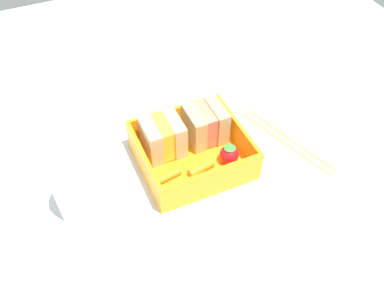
{
  "coord_description": "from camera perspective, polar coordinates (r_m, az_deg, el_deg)",
  "views": [
    {
      "loc": [
        -17.93,
        -40.5,
        50.33
      ],
      "look_at": [
        0.0,
        0.0,
        2.7
      ],
      "focal_mm": 40.0,
      "sensor_mm": 36.0,
      "label": 1
    }
  ],
  "objects": [
    {
      "name": "bento_tray",
      "position": [
        0.67,
        0.0,
        -1.23
      ],
      "size": [
        16.0,
        14.8,
        1.2
      ],
      "primitive_type": "cube",
      "color": "orange",
      "rests_on": "ground_plane"
    },
    {
      "name": "carrot_stick_left",
      "position": [
        0.63,
        -3.21,
        -3.59
      ],
      "size": [
        4.19,
        1.8,
        1.13
      ],
      "primitive_type": "cylinder",
      "rotation": [
        1.57,
        0.0,
        1.74
      ],
      "color": "orange",
      "rests_on": "bento_tray"
    },
    {
      "name": "sandwich_center_left",
      "position": [
        0.67,
        1.77,
        3.42
      ],
      "size": [
        5.8,
        5.85,
        5.87
      ],
      "color": "tan",
      "rests_on": "bento_tray"
    },
    {
      "name": "chopstick_pair",
      "position": [
        0.71,
        12.63,
        1.29
      ],
      "size": [
        7.68,
        18.38,
        0.7
      ],
      "color": "tan",
      "rests_on": "ground_plane"
    },
    {
      "name": "folded_napkin",
      "position": [
        0.59,
        9.16,
        -12.81
      ],
      "size": [
        14.51,
        15.14,
        0.4
      ],
      "primitive_type": "cube",
      "rotation": [
        0.0,
        0.0,
        0.4
      ],
      "color": "silver",
      "rests_on": "ground_plane"
    },
    {
      "name": "carrot_stick_far_left",
      "position": [
        0.64,
        1.25,
        -2.49
      ],
      "size": [
        4.35,
        2.15,
        1.36
      ],
      "primitive_type": "cylinder",
      "rotation": [
        1.57,
        0.0,
        1.77
      ],
      "color": "orange",
      "rests_on": "bento_tray"
    },
    {
      "name": "strawberry_far_left",
      "position": [
        0.65,
        4.99,
        -0.61
      ],
      "size": [
        2.94,
        2.94,
        3.54
      ],
      "color": "red",
      "rests_on": "bento_tray"
    },
    {
      "name": "sandwich_left",
      "position": [
        0.65,
        -3.91,
        1.66
      ],
      "size": [
        5.8,
        5.85,
        5.87
      ],
      "color": "#D7B483",
      "rests_on": "bento_tray"
    },
    {
      "name": "ground_plane",
      "position": [
        0.68,
        0.0,
        -2.13
      ],
      "size": [
        120.0,
        120.0,
        2.0
      ],
      "primitive_type": "cube",
      "color": "silver"
    },
    {
      "name": "drinking_glass",
      "position": [
        0.6,
        -14.95,
        -5.17
      ],
      "size": [
        6.46,
        6.46,
        8.54
      ],
      "primitive_type": "cylinder",
      "color": "white",
      "rests_on": "ground_plane"
    },
    {
      "name": "bento_rim",
      "position": [
        0.65,
        0.0,
        0.35
      ],
      "size": [
        16.0,
        14.8,
        4.16
      ],
      "color": "orange",
      "rests_on": "bento_tray"
    }
  ]
}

